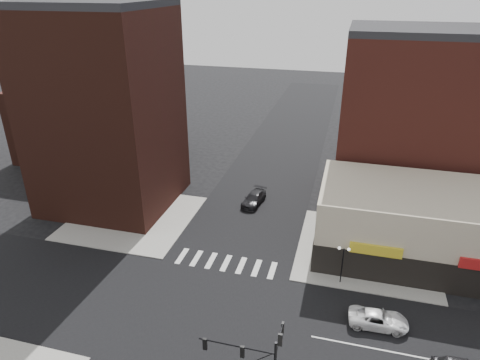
% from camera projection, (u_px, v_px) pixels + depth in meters
% --- Properties ---
extents(ground, '(240.00, 240.00, 0.00)m').
position_uv_depth(ground, '(201.00, 315.00, 39.04)').
color(ground, black).
rests_on(ground, ground).
extents(road_ew, '(200.00, 14.00, 0.02)m').
position_uv_depth(road_ew, '(201.00, 315.00, 39.04)').
color(road_ew, black).
rests_on(road_ew, ground).
extents(road_ns, '(14.00, 200.00, 0.02)m').
position_uv_depth(road_ns, '(201.00, 315.00, 39.04)').
color(road_ns, black).
rests_on(road_ns, ground).
extents(sidewalk_nw, '(15.00, 15.00, 0.12)m').
position_uv_depth(sidewalk_nw, '(133.00, 217.00, 55.09)').
color(sidewalk_nw, gray).
rests_on(sidewalk_nw, ground).
extents(sidewalk_ne, '(15.00, 15.00, 0.12)m').
position_uv_depth(sidewalk_ne, '(365.00, 250.00, 48.33)').
color(sidewalk_ne, gray).
rests_on(sidewalk_ne, ground).
extents(building_nw, '(16.00, 15.00, 25.00)m').
position_uv_depth(building_nw, '(106.00, 113.00, 54.38)').
color(building_nw, '#3B1A13').
rests_on(building_nw, ground).
extents(building_nw_low, '(20.00, 18.00, 12.00)m').
position_uv_depth(building_nw_low, '(91.00, 120.00, 73.73)').
color(building_nw_low, '#3B1A13').
rests_on(building_nw_low, ground).
extents(building_ne_midrise, '(18.00, 15.00, 22.00)m').
position_uv_depth(building_ne_midrise, '(412.00, 122.00, 55.78)').
color(building_ne_midrise, maroon).
rests_on(building_ne_midrise, ground).
extents(building_ne_row, '(24.20, 12.20, 8.00)m').
position_uv_depth(building_ne_row, '(432.00, 232.00, 45.88)').
color(building_ne_row, '#BFB098').
rests_on(building_ne_row, ground).
extents(traffic_signal, '(5.59, 3.09, 7.77)m').
position_uv_depth(traffic_signal, '(262.00, 358.00, 28.40)').
color(traffic_signal, black).
rests_on(traffic_signal, ground).
extents(street_lamp_ne, '(1.22, 0.32, 4.16)m').
position_uv_depth(street_lamp_ne, '(343.00, 256.00, 41.85)').
color(street_lamp_ne, black).
rests_on(street_lamp_ne, sidewalk_ne).
extents(white_suv, '(5.26, 2.59, 1.44)m').
position_uv_depth(white_suv, '(378.00, 319.00, 37.60)').
color(white_suv, white).
rests_on(white_suv, ground).
extents(dark_sedan_north, '(2.91, 5.62, 1.56)m').
position_uv_depth(dark_sedan_north, '(254.00, 199.00, 58.26)').
color(dark_sedan_north, black).
rests_on(dark_sedan_north, ground).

